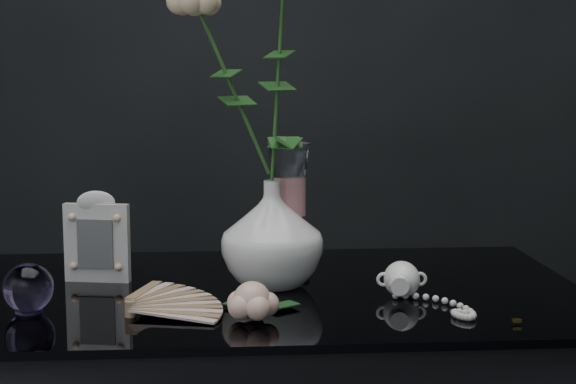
{
  "coord_description": "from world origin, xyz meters",
  "views": [
    {
      "loc": [
        -0.04,
        -1.3,
        1.1
      ],
      "look_at": [
        0.06,
        -0.0,
        0.92
      ],
      "focal_mm": 55.0,
      "sensor_mm": 36.0,
      "label": 1
    }
  ],
  "objects_px": {
    "wine_glass": "(289,212)",
    "loose_rose": "(252,301)",
    "pearl_jar": "(402,278)",
    "picture_frame": "(97,236)",
    "paperweight": "(28,288)",
    "vase": "(272,234)"
  },
  "relations": [
    {
      "from": "vase",
      "to": "loose_rose",
      "type": "height_order",
      "value": "vase"
    },
    {
      "from": "wine_glass",
      "to": "loose_rose",
      "type": "height_order",
      "value": "wine_glass"
    },
    {
      "from": "picture_frame",
      "to": "loose_rose",
      "type": "bearing_deg",
      "value": -34.01
    },
    {
      "from": "vase",
      "to": "pearl_jar",
      "type": "height_order",
      "value": "vase"
    },
    {
      "from": "loose_rose",
      "to": "pearl_jar",
      "type": "relative_size",
      "value": 0.81
    },
    {
      "from": "wine_glass",
      "to": "pearl_jar",
      "type": "bearing_deg",
      "value": -36.98
    },
    {
      "from": "paperweight",
      "to": "loose_rose",
      "type": "distance_m",
      "value": 0.32
    },
    {
      "from": "picture_frame",
      "to": "wine_glass",
      "type": "bearing_deg",
      "value": 10.11
    },
    {
      "from": "vase",
      "to": "wine_glass",
      "type": "xyz_separation_m",
      "value": [
        0.03,
        0.05,
        0.03
      ]
    },
    {
      "from": "paperweight",
      "to": "wine_glass",
      "type": "bearing_deg",
      "value": 24.36
    },
    {
      "from": "picture_frame",
      "to": "paperweight",
      "type": "height_order",
      "value": "picture_frame"
    },
    {
      "from": "wine_glass",
      "to": "picture_frame",
      "type": "height_order",
      "value": "wine_glass"
    },
    {
      "from": "picture_frame",
      "to": "pearl_jar",
      "type": "relative_size",
      "value": 0.75
    },
    {
      "from": "pearl_jar",
      "to": "wine_glass",
      "type": "bearing_deg",
      "value": 145.05
    },
    {
      "from": "wine_glass",
      "to": "pearl_jar",
      "type": "height_order",
      "value": "wine_glass"
    },
    {
      "from": "vase",
      "to": "loose_rose",
      "type": "distance_m",
      "value": 0.2
    },
    {
      "from": "picture_frame",
      "to": "loose_rose",
      "type": "distance_m",
      "value": 0.34
    },
    {
      "from": "pearl_jar",
      "to": "loose_rose",
      "type": "bearing_deg",
      "value": -151.55
    },
    {
      "from": "loose_rose",
      "to": "pearl_jar",
      "type": "height_order",
      "value": "pearl_jar"
    },
    {
      "from": "wine_glass",
      "to": "loose_rose",
      "type": "distance_m",
      "value": 0.26
    },
    {
      "from": "wine_glass",
      "to": "loose_rose",
      "type": "xyz_separation_m",
      "value": [
        -0.07,
        -0.24,
        -0.08
      ]
    },
    {
      "from": "loose_rose",
      "to": "pearl_jar",
      "type": "distance_m",
      "value": 0.26
    }
  ]
}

